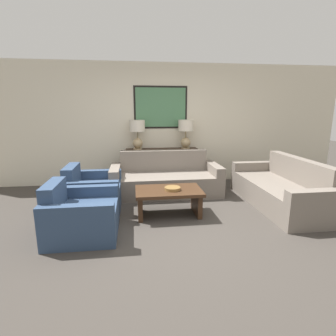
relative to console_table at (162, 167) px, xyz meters
The scene contains 11 objects.
ground_plane 2.31m from the console_table, 90.00° to the right, with size 20.00×20.00×0.00m, color #3D3833.
back_wall 0.97m from the console_table, 90.00° to the left, with size 8.44×0.12×2.65m.
console_table is the anchor object (origin of this frame).
table_lamp_left 0.95m from the console_table, behind, with size 0.33×0.33×0.63m.
table_lamp_right 0.95m from the console_table, ahead, with size 0.33×0.33×0.63m.
couch_by_back_wall 0.66m from the console_table, 90.00° to the right, with size 2.15×0.91×0.83m.
couch_by_side 2.50m from the console_table, 39.13° to the right, with size 0.91×2.15×0.83m.
coffee_table 1.77m from the console_table, 92.74° to the right, with size 1.04×0.65×0.42m.
decorative_bowl 1.80m from the console_table, 90.91° to the right, with size 0.25×0.25×0.05m.
armchair_near_back_wall 1.84m from the console_table, 137.01° to the right, with size 0.89×0.94×0.74m.
armchair_near_camera 2.65m from the console_table, 120.50° to the right, with size 0.89×0.94×0.74m.
Camera 1 is at (-0.61, -3.42, 1.66)m, focal length 28.00 mm.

